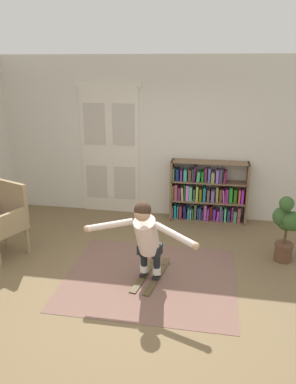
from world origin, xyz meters
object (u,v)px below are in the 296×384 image
(bookshelf, at_px, (206,194))
(potted_plant, at_px, (286,225))
(wicker_chair, at_px, (3,218))
(person_skier, at_px, (146,235))
(skis_pair, at_px, (151,275))

(bookshelf, relative_size, potted_plant, 1.38)
(bookshelf, height_order, wicker_chair, bookshelf)
(wicker_chair, distance_m, person_skier, 2.27)
(bookshelf, height_order, person_skier, person_skier)
(wicker_chair, height_order, person_skier, person_skier)
(wicker_chair, bearing_deg, bookshelf, 32.60)
(potted_plant, height_order, person_skier, person_skier)
(wicker_chair, distance_m, potted_plant, 4.12)
(bookshelf, xyz_separation_m, person_skier, (-0.68, -2.30, 0.21))
(potted_plant, relative_size, skis_pair, 1.07)
(wicker_chair, xyz_separation_m, person_skier, (2.23, -0.44, 0.12))
(skis_pair, bearing_deg, wicker_chair, 173.62)
(wicker_chair, height_order, skis_pair, wicker_chair)
(bookshelf, xyz_separation_m, wicker_chair, (-2.91, -1.86, 0.08))
(wicker_chair, height_order, potted_plant, wicker_chair)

